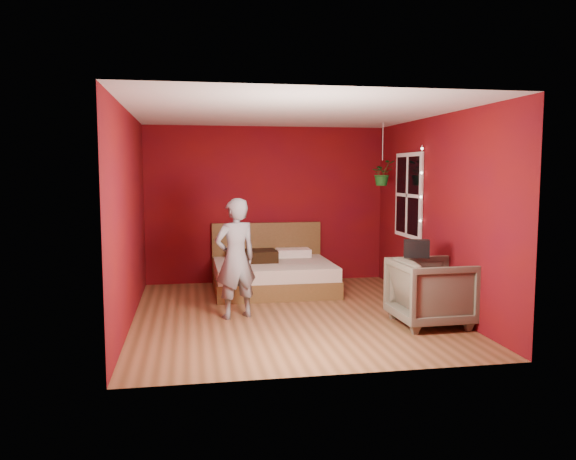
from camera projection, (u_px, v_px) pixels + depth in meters
name	position (u px, v px, depth m)	size (l,w,h in m)	color
floor	(290.00, 314.00, 7.35)	(4.50, 4.50, 0.00)	#8E5C39
room_walls	(290.00, 185.00, 7.17)	(4.04, 4.54, 2.62)	maroon
window	(408.00, 195.00, 8.41)	(0.05, 0.97, 1.27)	white
fairy_lights	(421.00, 197.00, 7.89)	(0.04, 0.04, 1.45)	silver
bed	(273.00, 274.00, 8.80)	(1.83, 1.55, 1.00)	brown
person	(236.00, 258.00, 7.08)	(0.56, 0.37, 1.53)	slate
armchair	(431.00, 292.00, 6.78)	(0.86, 0.89, 0.81)	#64614F
handbag	(416.00, 248.00, 6.86)	(0.30, 0.15, 0.22)	black
throw_pillow	(260.00, 256.00, 8.75)	(0.50, 0.50, 0.18)	black
hanging_plant	(382.00, 173.00, 8.61)	(0.42, 0.39, 0.96)	silver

